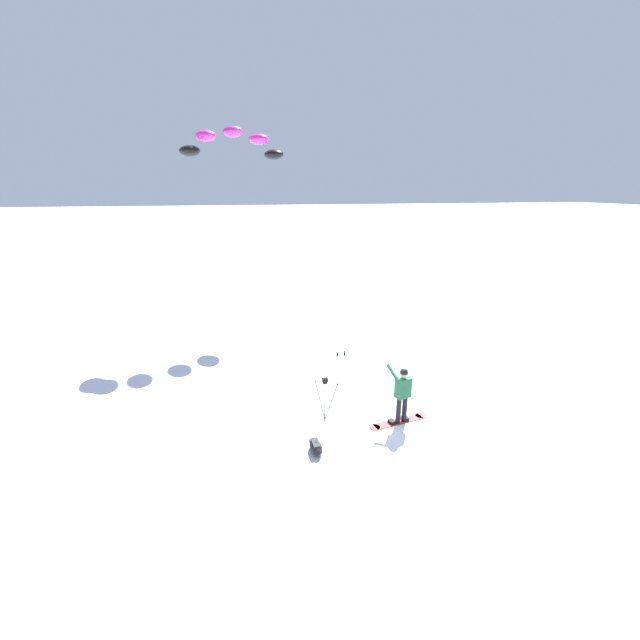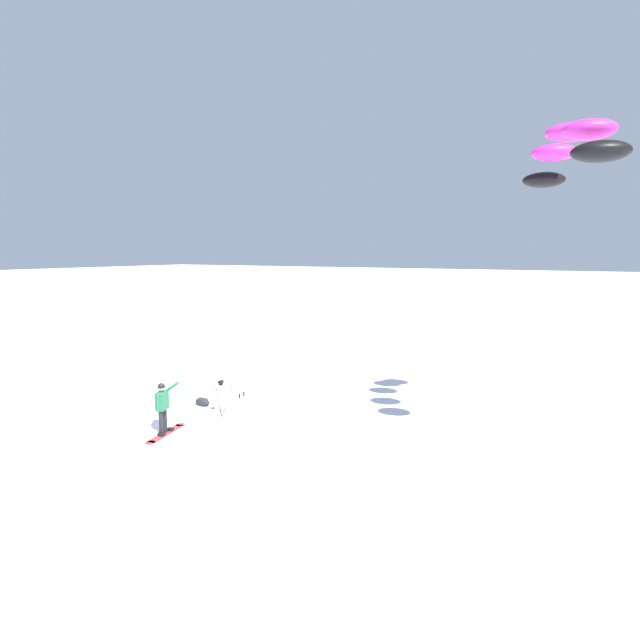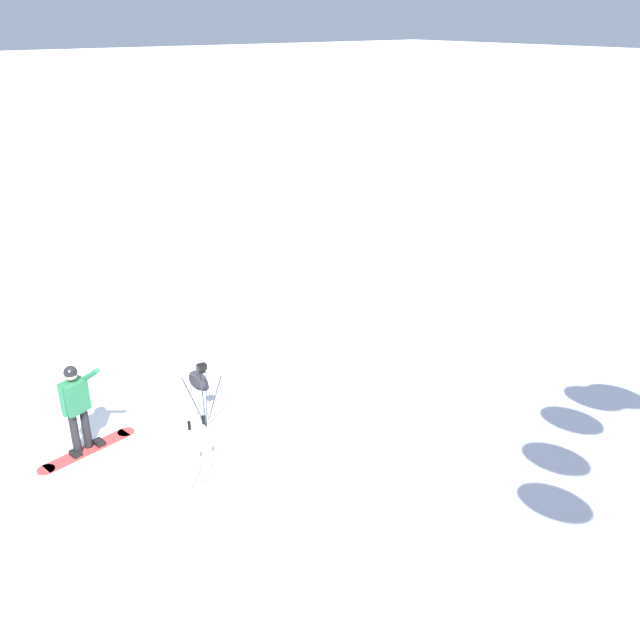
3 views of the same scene
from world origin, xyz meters
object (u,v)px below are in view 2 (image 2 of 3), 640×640
Objects in this scene: gear_bag_large at (202,402)px; camera_tripod at (221,391)px; snowboard at (166,433)px; snowboarder at (162,403)px; traction_kite at (569,151)px; ski_poles at (242,408)px.

camera_tripod reaches higher than gear_bag_large.
gear_bag_large is (0.83, -2.53, 0.13)m from snowboard.
gear_bag_large is (0.79, -2.58, -0.83)m from snowboarder.
snowboard is at bearing -126.31° from snowboarder.
traction_kite is 11.28m from ski_poles.
ski_poles is at bearing 153.78° from gear_bag_large.
snowboarder is 2.82m from gear_bag_large.
snowboarder is 0.93× the size of snowboard.
camera_tripod is at bearing -106.31° from snowboarder.
snowboarder is 13.18m from traction_kite.
ski_poles is (-1.59, 0.90, -0.05)m from camera_tripod.
gear_bag_large is at bearing -26.22° from ski_poles.
snowboarder is 0.96m from snowboard.
traction_kite is at bearing -170.15° from camera_tripod.
traction_kite is 7.54× the size of gear_bag_large.
ski_poles reaches higher than camera_tripod.
ski_poles is at bearing 17.50° from traction_kite.
traction_kite is 13.81m from gear_bag_large.
snowboard is at bearing 19.41° from traction_kite.
snowboard is at bearing 26.40° from ski_poles.
ski_poles is (-2.18, -1.11, -0.11)m from snowboarder.
snowboarder is at bearing 19.59° from traction_kite.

